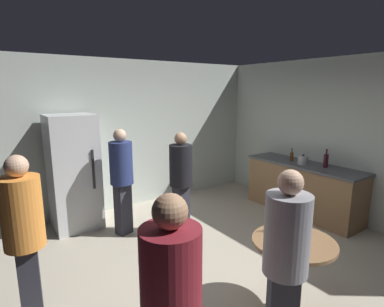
{
  "coord_description": "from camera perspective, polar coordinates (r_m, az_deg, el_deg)",
  "views": [
    {
      "loc": [
        -2.3,
        -2.66,
        2.15
      ],
      "look_at": [
        -0.03,
        0.61,
        1.34
      ],
      "focal_mm": 28.74,
      "sensor_mm": 36.0,
      "label": 1
    }
  ],
  "objects": [
    {
      "name": "beer_bottle_brown",
      "position": [
        2.99,
        17.09,
        -15.5
      ],
      "size": [
        0.06,
        0.06,
        0.23
      ],
      "color": "#593314",
      "rests_on": "foreground_table"
    },
    {
      "name": "kitchen_counter",
      "position": [
        5.82,
        19.8,
        -6.08
      ],
      "size": [
        0.64,
        2.09,
        0.9
      ],
      "color": "olive",
      "rests_on": "ground_plane"
    },
    {
      "name": "beer_bottle_on_counter",
      "position": [
        5.85,
        18.01,
        -0.49
      ],
      "size": [
        0.06,
        0.06,
        0.23
      ],
      "color": "#593314",
      "rests_on": "kitchen_counter"
    },
    {
      "name": "person_in_navy_shirt",
      "position": [
        4.67,
        -12.93,
        -3.73
      ],
      "size": [
        0.43,
        0.43,
        1.61
      ],
      "rotation": [
        0.0,
        0.0,
        -1.26
      ],
      "color": "#2D2D38",
      "rests_on": "ground_plane"
    },
    {
      "name": "foreground_table",
      "position": [
        3.28,
        18.28,
        -16.71
      ],
      "size": [
        0.8,
        0.8,
        0.73
      ],
      "color": "olive",
      "rests_on": "ground_plane"
    },
    {
      "name": "person_in_black_shirt",
      "position": [
        4.56,
        -2.08,
        -4.22
      ],
      "size": [
        0.4,
        0.4,
        1.56
      ],
      "rotation": [
        0.0,
        0.0,
        -1.36
      ],
      "color": "#2D2D38",
      "rests_on": "ground_plane"
    },
    {
      "name": "person_in_gray_shirt",
      "position": [
        2.55,
        16.98,
        -17.56
      ],
      "size": [
        0.48,
        0.48,
        1.6
      ],
      "rotation": [
        0.0,
        0.0,
        0.92
      ],
      "color": "#2D2D38",
      "rests_on": "ground_plane"
    },
    {
      "name": "person_in_orange_shirt",
      "position": [
        3.14,
        -28.72,
        -12.45
      ],
      "size": [
        0.38,
        0.38,
        1.63
      ],
      "rotation": [
        0.0,
        0.0,
        -0.14
      ],
      "color": "#2D2D38",
      "rests_on": "ground_plane"
    },
    {
      "name": "kettle",
      "position": [
        5.65,
        19.9,
        -1.15
      ],
      "size": [
        0.24,
        0.17,
        0.18
      ],
      "color": "#B2B2B7",
      "rests_on": "kitchen_counter"
    },
    {
      "name": "wine_bottle_on_counter",
      "position": [
        5.55,
        23.58,
        -1.18
      ],
      "size": [
        0.08,
        0.08,
        0.31
      ],
      "color": "#3F141E",
      "rests_on": "kitchen_counter"
    },
    {
      "name": "refrigerator",
      "position": [
        5.14,
        -21.12,
        -3.28
      ],
      "size": [
        0.7,
        0.68,
        1.8
      ],
      "color": "silver",
      "rests_on": "ground_plane"
    },
    {
      "name": "wall_side_right",
      "position": [
        5.66,
        26.62,
        2.23
      ],
      "size": [
        0.06,
        5.2,
        2.7
      ],
      "primitive_type": "cube",
      "color": "beige",
      "rests_on": "ground_plane"
    },
    {
      "name": "wall_back",
      "position": [
        5.82,
        -11.16,
        3.48
      ],
      "size": [
        5.32,
        0.06,
        2.7
      ],
      "primitive_type": "cube",
      "color": "beige",
      "rests_on": "ground_plane"
    },
    {
      "name": "ground_plane",
      "position": [
        4.15,
        5.54,
        -20.5
      ],
      "size": [
        5.2,
        5.2,
        0.1
      ],
      "primitive_type": "cube",
      "color": "#B2A893"
    },
    {
      "name": "beer_bottle_amber",
      "position": [
        3.33,
        15.75,
        -12.46
      ],
      "size": [
        0.06,
        0.06,
        0.23
      ],
      "color": "#8C5919",
      "rests_on": "foreground_table"
    },
    {
      "name": "plastic_cup_blue",
      "position": [
        3.37,
        19.06,
        -12.91
      ],
      "size": [
        0.08,
        0.08,
        0.11
      ],
      "primitive_type": "cylinder",
      "color": "blue",
      "rests_on": "foreground_table"
    }
  ]
}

